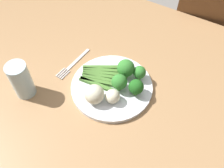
# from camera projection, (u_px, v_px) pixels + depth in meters

# --- Properties ---
(ground_plane) EXTENTS (6.00, 6.00, 0.02)m
(ground_plane) POSITION_uv_depth(u_px,v_px,m) (106.00, 162.00, 1.44)
(ground_plane) COLOR gray
(dining_table) EXTENTS (1.31, 1.00, 0.75)m
(dining_table) POSITION_uv_depth(u_px,v_px,m) (103.00, 99.00, 0.91)
(dining_table) COLOR #9E754C
(dining_table) RESTS_ON ground_plane
(chair) EXTENTS (0.44, 0.44, 0.87)m
(chair) POSITION_uv_depth(u_px,v_px,m) (208.00, 47.00, 1.29)
(chair) COLOR brown
(chair) RESTS_ON ground_plane
(plate) EXTENTS (0.27, 0.27, 0.01)m
(plate) POSITION_uv_depth(u_px,v_px,m) (112.00, 86.00, 0.81)
(plate) COLOR white
(plate) RESTS_ON dining_table
(asparagus_bundle) EXTENTS (0.15, 0.12, 0.01)m
(asparagus_bundle) POSITION_uv_depth(u_px,v_px,m) (101.00, 76.00, 0.82)
(asparagus_bundle) COLOR #47752D
(asparagus_bundle) RESTS_ON plate
(broccoli_front_left) EXTENTS (0.06, 0.06, 0.07)m
(broccoli_front_left) POSITION_uv_depth(u_px,v_px,m) (126.00, 68.00, 0.80)
(broccoli_front_left) COLOR #609E3D
(broccoli_front_left) RESTS_ON plate
(broccoli_back_right) EXTENTS (0.05, 0.05, 0.06)m
(broccoli_back_right) POSITION_uv_depth(u_px,v_px,m) (136.00, 87.00, 0.76)
(broccoli_back_right) COLOR #4C7F2B
(broccoli_back_right) RESTS_ON plate
(broccoli_left) EXTENTS (0.05, 0.05, 0.06)m
(broccoli_left) POSITION_uv_depth(u_px,v_px,m) (118.00, 83.00, 0.77)
(broccoli_left) COLOR #609E3D
(broccoli_left) RESTS_ON plate
(broccoli_near_center) EXTENTS (0.04, 0.04, 0.05)m
(broccoli_near_center) POSITION_uv_depth(u_px,v_px,m) (139.00, 72.00, 0.80)
(broccoli_near_center) COLOR #609E3D
(broccoli_near_center) RESTS_ON plate
(cauliflower_near_fork) EXTENTS (0.06, 0.06, 0.06)m
(cauliflower_near_fork) POSITION_uv_depth(u_px,v_px,m) (94.00, 94.00, 0.75)
(cauliflower_near_fork) COLOR beige
(cauliflower_near_fork) RESTS_ON plate
(cauliflower_outer_edge) EXTENTS (0.05, 0.05, 0.05)m
(cauliflower_outer_edge) POSITION_uv_depth(u_px,v_px,m) (113.00, 96.00, 0.75)
(cauliflower_outer_edge) COLOR beige
(cauliflower_outer_edge) RESTS_ON plate
(fork) EXTENTS (0.03, 0.17, 0.00)m
(fork) POSITION_uv_depth(u_px,v_px,m) (74.00, 64.00, 0.88)
(fork) COLOR silver
(fork) RESTS_ON dining_table
(water_glass) EXTENTS (0.06, 0.06, 0.13)m
(water_glass) POSITION_uv_depth(u_px,v_px,m) (21.00, 80.00, 0.76)
(water_glass) COLOR silver
(water_glass) RESTS_ON dining_table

